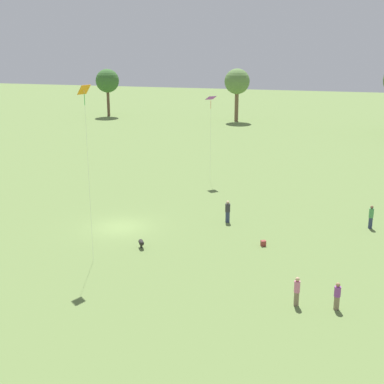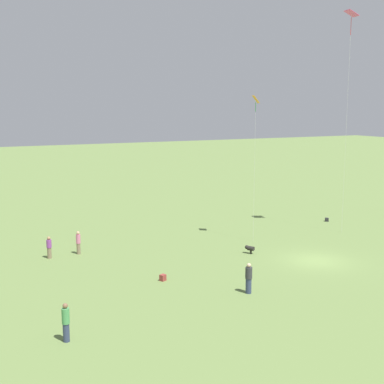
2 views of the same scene
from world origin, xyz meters
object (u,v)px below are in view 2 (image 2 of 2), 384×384
(person_2, at_px, (78,243))
(picnic_bag_1, at_px, (163,278))
(person_1, at_px, (49,247))
(kite_2, at_px, (351,24))
(person_4, at_px, (66,322))
(person_5, at_px, (249,278))
(dog_0, at_px, (250,248))
(picnic_bag_0, at_px, (327,220))
(kite_3, at_px, (256,107))

(person_2, bearing_deg, picnic_bag_1, -58.58)
(person_1, bearing_deg, kite_2, 40.60)
(person_4, relative_size, person_5, 1.03)
(person_2, relative_size, dog_0, 2.35)
(person_1, distance_m, kite_2, 29.34)
(dog_0, bearing_deg, person_5, -153.72)
(person_5, height_order, kite_2, kite_2)
(person_5, height_order, picnic_bag_1, person_5)
(dog_0, bearing_deg, person_1, 127.73)
(person_1, relative_size, picnic_bag_1, 3.63)
(picnic_bag_0, bearing_deg, person_2, 0.93)
(person_4, xyz_separation_m, picnic_bag_0, (-28.27, -14.63, -0.77))
(dog_0, relative_size, picnic_bag_0, 1.59)
(person_2, xyz_separation_m, person_5, (-6.52, 12.66, 0.03))
(kite_2, bearing_deg, picnic_bag_0, 34.45)
(kite_2, xyz_separation_m, dog_0, (10.70, 1.99, -16.82))
(person_4, height_order, picnic_bag_0, person_4)
(person_5, bearing_deg, kite_2, 106.63)
(dog_0, xyz_separation_m, picnic_bag_1, (8.20, 2.74, -0.20))
(kite_2, distance_m, dog_0, 20.04)
(person_5, relative_size, dog_0, 2.49)
(person_2, height_order, person_5, person_5)
(kite_3, height_order, dog_0, kite_3)
(person_2, bearing_deg, dog_0, -15.01)
(person_2, relative_size, picnic_bag_0, 3.73)
(person_5, bearing_deg, kite_3, 131.31)
(person_4, relative_size, kite_3, 0.16)
(person_1, bearing_deg, picnic_bag_0, 49.99)
(person_5, relative_size, picnic_bag_0, 3.95)
(person_2, height_order, picnic_bag_0, person_2)
(dog_0, xyz_separation_m, picnic_bag_0, (-12.57, -5.99, -0.23))
(kite_3, bearing_deg, person_1, 147.36)
(person_4, bearing_deg, picnic_bag_0, -128.03)
(person_2, bearing_deg, picnic_bag_0, 12.47)
(person_1, xyz_separation_m, kite_3, (-15.66, 2.50, 9.81))
(kite_2, bearing_deg, kite_3, 142.84)
(person_2, height_order, dog_0, person_2)
(dog_0, bearing_deg, picnic_bag_1, 168.44)
(picnic_bag_0, bearing_deg, kite_3, 16.42)
(person_4, xyz_separation_m, kite_3, (-17.98, -11.60, 9.67))
(person_2, xyz_separation_m, picnic_bag_1, (-3.02, 8.35, -0.67))
(picnic_bag_0, bearing_deg, person_4, 27.36)
(person_1, bearing_deg, picnic_bag_1, -8.98)
(person_2, distance_m, person_4, 14.93)
(person_4, relative_size, picnic_bag_1, 4.22)
(person_5, distance_m, kite_2, 24.19)
(person_2, distance_m, kite_2, 27.59)
(kite_2, bearing_deg, picnic_bag_1, 163.50)
(dog_0, bearing_deg, picnic_bag_0, -4.55)
(person_2, distance_m, person_5, 14.24)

